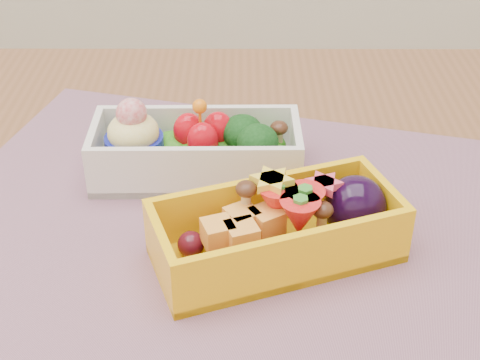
{
  "coord_description": "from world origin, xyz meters",
  "views": [
    {
      "loc": [
        0.04,
        -0.44,
        1.1
      ],
      "look_at": [
        0.04,
        0.03,
        0.79
      ],
      "focal_mm": 51.86,
      "sensor_mm": 36.0,
      "label": 1
    }
  ],
  "objects_px": {
    "placemat": "(231,221)",
    "bento_yellow": "(282,228)",
    "bento_white": "(195,149)",
    "table": "(192,330)"
  },
  "relations": [
    {
      "from": "table",
      "to": "bento_white",
      "type": "xyz_separation_m",
      "value": [
        0.0,
        0.1,
        0.13
      ]
    },
    {
      "from": "bento_white",
      "to": "bento_yellow",
      "type": "relative_size",
      "value": 0.92
    },
    {
      "from": "placemat",
      "to": "bento_yellow",
      "type": "xyz_separation_m",
      "value": [
        0.04,
        -0.05,
        0.03
      ]
    },
    {
      "from": "table",
      "to": "bento_white",
      "type": "relative_size",
      "value": 6.36
    },
    {
      "from": "table",
      "to": "bento_yellow",
      "type": "distance_m",
      "value": 0.15
    },
    {
      "from": "table",
      "to": "bento_yellow",
      "type": "xyz_separation_m",
      "value": [
        0.07,
        -0.02,
        0.13
      ]
    },
    {
      "from": "table",
      "to": "placemat",
      "type": "relative_size",
      "value": 2.39
    },
    {
      "from": "placemat",
      "to": "table",
      "type": "bearing_deg",
      "value": -141.8
    },
    {
      "from": "bento_white",
      "to": "bento_yellow",
      "type": "bearing_deg",
      "value": -58.89
    },
    {
      "from": "bento_white",
      "to": "bento_yellow",
      "type": "height_order",
      "value": "bento_white"
    }
  ]
}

